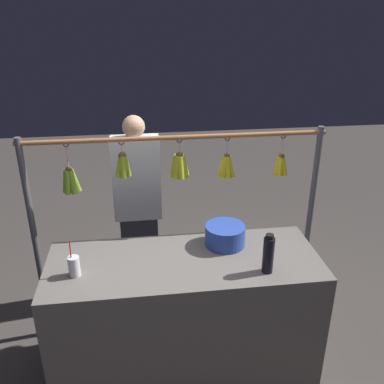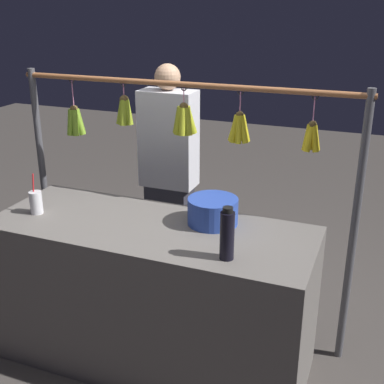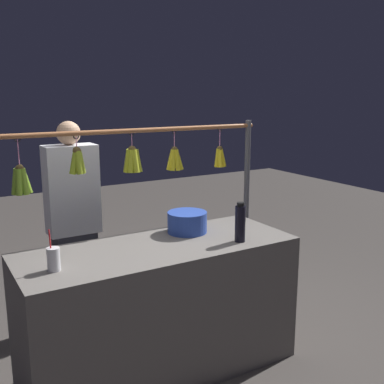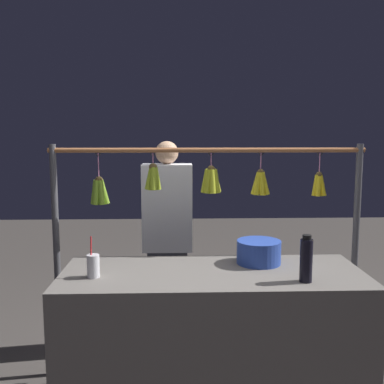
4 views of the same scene
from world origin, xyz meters
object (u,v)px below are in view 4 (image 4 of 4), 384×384
Objects in this scene: drink_cup at (93,266)px; water_bottle at (306,260)px; vendor_person at (168,246)px; blue_bucket at (259,252)px.

water_bottle is at bearing 174.38° from drink_cup.
blue_bucket is at bearing 128.75° from vendor_person.
blue_bucket is 0.17× the size of vendor_person.
vendor_person is at bearing -112.30° from drink_cup.
drink_cup is at bearing 67.70° from vendor_person.
drink_cup is at bearing -5.62° from water_bottle.
vendor_person is at bearing -51.25° from blue_bucket.
water_bottle is 1.13× the size of drink_cup.
water_bottle is 0.16× the size of vendor_person.
water_bottle reaches higher than blue_bucket.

